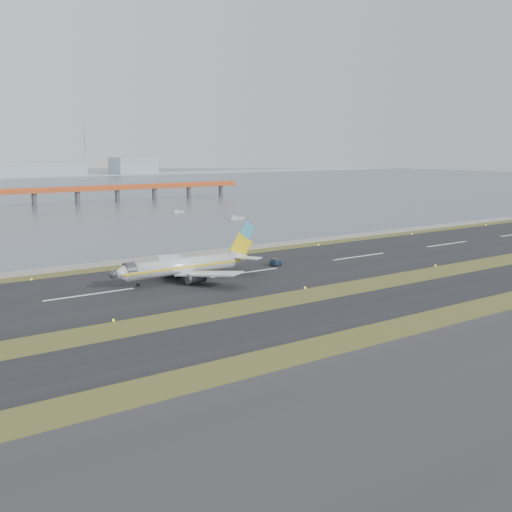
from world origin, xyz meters
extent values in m
plane|color=#3B491A|center=(0.00, 0.00, 0.00)|extent=(1000.00, 1000.00, 0.00)
cube|color=black|center=(0.00, -12.00, 0.05)|extent=(1000.00, 18.00, 0.10)
cube|color=black|center=(0.00, 30.00, 0.05)|extent=(1000.00, 45.00, 0.10)
cube|color=gray|center=(0.00, 60.00, 0.50)|extent=(1000.00, 2.50, 1.00)
cube|color=#BB4B20|center=(20.00, 250.00, 7.50)|extent=(260.00, 5.00, 1.60)
cube|color=#BB4B20|center=(20.00, 250.00, 9.00)|extent=(260.00, 0.40, 1.40)
cylinder|color=#4C4C51|center=(20.00, 250.00, 3.00)|extent=(2.80, 2.80, 7.00)
cylinder|color=#4C4C51|center=(116.00, 250.00, 3.00)|extent=(2.80, 2.80, 7.00)
cube|color=#9AAAB6|center=(140.00, 620.00, 8.00)|extent=(110.00, 35.00, 16.00)
cube|color=#9AAAB6|center=(260.00, 620.00, 10.00)|extent=(50.00, 35.00, 20.00)
cylinder|color=#9AAAB6|center=(200.00, 620.00, 30.00)|extent=(1.80, 1.80, 60.00)
cylinder|color=silver|center=(-17.40, 31.04, 3.50)|extent=(28.00, 3.80, 3.80)
cone|color=silver|center=(-33.00, 31.04, 3.50)|extent=(3.20, 3.80, 3.80)
cone|color=silver|center=(-1.20, 31.04, 3.80)|extent=(5.00, 3.80, 3.80)
cube|color=yellow|center=(-17.40, 29.12, 3.50)|extent=(31.00, 0.06, 0.45)
cube|color=yellow|center=(-17.40, 32.96, 3.50)|extent=(31.00, 0.06, 0.45)
cube|color=silver|center=(-15.20, 22.54, 2.80)|extent=(11.31, 15.89, 1.66)
cube|color=silver|center=(-15.20, 39.54, 2.80)|extent=(11.31, 15.89, 1.66)
cylinder|color=#3A3B40|center=(-16.90, 25.04, 1.60)|extent=(4.20, 2.10, 2.10)
cylinder|color=#3A3B40|center=(-16.90, 37.04, 1.60)|extent=(4.20, 2.10, 2.10)
cube|color=yellow|center=(-0.40, 31.04, 6.70)|extent=(6.80, 0.35, 6.85)
cube|color=#44A0C2|center=(1.50, 31.04, 10.40)|extent=(4.85, 0.37, 4.90)
cube|color=silver|center=(-0.90, 27.24, 4.30)|extent=(5.64, 6.80, 0.22)
cube|color=silver|center=(-0.90, 34.84, 4.30)|extent=(5.64, 6.80, 0.22)
cylinder|color=black|center=(-28.40, 31.04, 0.45)|extent=(0.80, 0.28, 0.80)
cylinder|color=black|center=(-15.90, 28.24, 0.55)|extent=(1.00, 0.38, 1.00)
cylinder|color=black|center=(-15.90, 33.84, 0.55)|extent=(1.00, 0.38, 1.00)
cube|color=#122133|center=(12.06, 33.01, 0.89)|extent=(3.58, 2.76, 1.18)
cube|color=#3A3B40|center=(11.69, 32.87, 1.68)|extent=(1.81, 1.87, 0.69)
cylinder|color=black|center=(11.32, 31.89, 0.35)|extent=(0.75, 0.52, 0.69)
cylinder|color=black|center=(10.77, 33.37, 0.35)|extent=(0.75, 0.52, 0.69)
cylinder|color=black|center=(13.35, 32.65, 0.35)|extent=(0.75, 0.52, 0.69)
cylinder|color=black|center=(12.81, 34.13, 0.35)|extent=(0.75, 0.52, 0.69)
cube|color=#BBBABF|center=(67.97, 130.43, 0.43)|extent=(7.80, 3.22, 0.98)
cube|color=#BBBABF|center=(66.36, 130.25, 1.30)|extent=(2.35, 1.97, 0.98)
cube|color=#BBBABF|center=(62.62, 171.38, 0.38)|extent=(6.90, 3.78, 0.85)
cube|color=#BBBABF|center=(61.26, 171.00, 1.13)|extent=(2.22, 1.96, 0.85)
camera|label=1|loc=(-90.76, -95.68, 30.22)|focal=45.00mm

